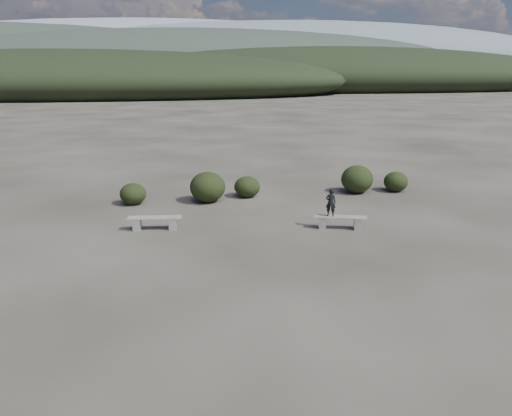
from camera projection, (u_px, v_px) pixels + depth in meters
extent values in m
plane|color=#2A2620|center=(274.00, 285.00, 12.97)|extent=(1200.00, 1200.00, 0.00)
cube|color=slate|center=(137.00, 224.00, 17.28)|extent=(0.28, 0.38, 0.41)
cube|color=slate|center=(173.00, 224.00, 17.35)|extent=(0.28, 0.38, 0.41)
cube|color=gray|center=(155.00, 218.00, 17.25)|extent=(1.87, 0.51, 0.05)
cube|color=slate|center=(323.00, 223.00, 17.48)|extent=(0.33, 0.41, 0.40)
cube|color=slate|center=(358.00, 224.00, 17.34)|extent=(0.33, 0.41, 0.40)
cube|color=gray|center=(340.00, 217.00, 17.35)|extent=(1.86, 0.83, 0.05)
imported|color=black|center=(331.00, 203.00, 17.25)|extent=(0.40, 0.31, 0.97)
ellipsoid|color=black|center=(133.00, 194.00, 20.46)|extent=(1.08, 1.08, 0.88)
ellipsoid|color=black|center=(208.00, 187.00, 20.77)|extent=(1.49, 1.49, 1.27)
ellipsoid|color=black|center=(247.00, 187.00, 21.61)|extent=(1.13, 1.13, 0.91)
ellipsoid|color=black|center=(357.00, 179.00, 22.29)|extent=(1.42, 1.42, 1.25)
ellipsoid|color=black|center=(396.00, 182.00, 22.59)|extent=(1.08, 1.08, 0.90)
ellipsoid|color=black|center=(67.00, 82.00, 94.92)|extent=(110.00, 40.00, 12.00)
ellipsoid|color=black|center=(341.00, 76.00, 121.40)|extent=(120.00, 44.00, 14.00)
ellipsoid|color=#2B332A|center=(194.00, 67.00, 164.07)|extent=(190.00, 64.00, 24.00)
ellipsoid|color=slate|center=(306.00, 59.00, 305.13)|extent=(340.00, 110.00, 44.00)
ellipsoid|color=gray|center=(151.00, 57.00, 387.21)|extent=(460.00, 140.00, 56.00)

